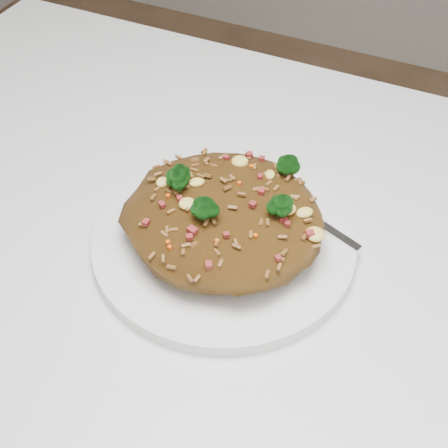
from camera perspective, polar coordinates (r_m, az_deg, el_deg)
The scene contains 4 objects.
dining_table at distance 0.60m, azimuth 7.82°, elevation -15.85°, with size 1.20×0.80×0.75m.
plate at distance 0.58m, azimuth 0.00°, elevation -1.52°, with size 0.24×0.24×0.01m, color white.
fried_rice at distance 0.55m, azimuth 0.01°, elevation 1.24°, with size 0.18×0.17×0.07m.
fork at distance 0.60m, azimuth 6.76°, elevation 1.39°, with size 0.16×0.07×0.00m.
Camera 1 is at (0.05, -0.29, 1.18)m, focal length 50.00 mm.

